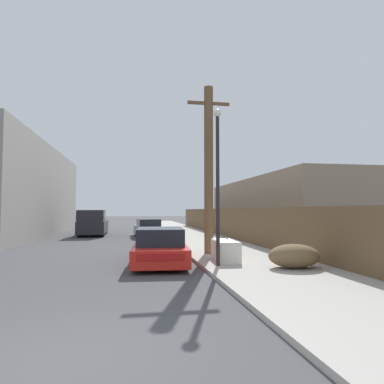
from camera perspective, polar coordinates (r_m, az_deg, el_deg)
The scene contains 12 objects.
ground_plane at distance 4.91m, azimuth -22.81°, elevation -25.66°, with size 220.00×220.00×0.00m, color #444447.
sidewalk_curb at distance 28.31m, azimuth -0.97°, elevation -6.82°, with size 4.20×63.00×0.12m, color #ADA89E.
discarded_fridge at distance 12.43m, azimuth 5.57°, elevation -9.66°, with size 0.82×1.88×0.74m.
parked_sports_car_red at distance 12.43m, azimuth -5.36°, elevation -9.17°, with size 2.13×4.80×1.29m.
car_parked_mid at distance 24.86m, azimuth -7.33°, elevation -6.05°, with size 2.05×4.65×1.29m.
pickup_truck at distance 26.98m, azimuth -16.21°, elevation -4.99°, with size 2.02×5.44×1.93m.
utility_pole at distance 14.38m, azimuth 2.80°, elevation 4.09°, with size 1.80×0.38×7.01m.
street_lamp at distance 11.22m, azimuth 4.30°, elevation 2.88°, with size 0.26×0.26×5.13m.
brush_pile at distance 11.27m, azimuth 16.64°, elevation -10.17°, with size 1.63×1.22×0.73m.
wooden_fence at distance 24.05m, azimuth 5.37°, elevation -5.04°, with size 0.08×35.08×1.92m, color brown.
building_left_block at distance 29.02m, azimuth -28.86°, elevation 0.13°, with size 7.00×20.76×6.68m, color gray.
building_right_house at distance 27.13m, azimuth 14.57°, elevation -2.55°, with size 6.00×18.54×4.22m, color gray.
Camera 1 is at (0.98, -4.42, 1.90)m, focal length 32.00 mm.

